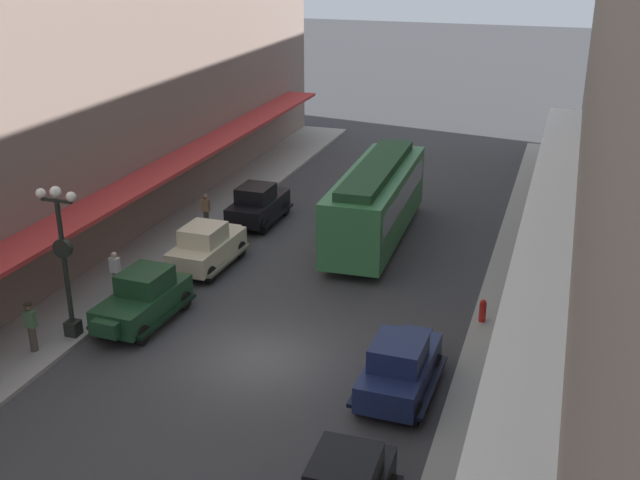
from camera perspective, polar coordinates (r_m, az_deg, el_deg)
ground_plane at (r=25.02m, az=-4.34°, el=-8.67°), size 200.00×200.00×0.00m
sidewalk_left at (r=28.42m, az=-18.55°, el=-5.74°), size 3.00×60.00×0.15m
sidewalk_right at (r=23.51m, az=13.17°, el=-11.19°), size 3.00×60.00×0.15m
parked_car_0 at (r=36.09m, az=-4.57°, el=2.70°), size 2.17×4.27×1.84m
parked_car_2 at (r=22.86m, az=5.86°, el=-9.12°), size 2.22×4.29×1.84m
parked_car_3 at (r=31.43m, az=-8.31°, el=-0.38°), size 2.24×4.30×1.84m
parked_car_4 at (r=27.44m, az=-12.84°, el=-4.09°), size 2.31×4.32×1.84m
streetcar at (r=33.62m, az=4.12°, el=3.01°), size 2.76×9.66×3.46m
lamp_post_with_clock at (r=26.11m, az=-18.25°, el=-1.11°), size 1.42×0.44×5.16m
fire_hydrant at (r=27.26m, az=11.82°, el=-5.06°), size 0.24×0.24×0.82m
pedestrian_0 at (r=29.51m, az=-14.74°, el=-2.29°), size 0.36×0.24×1.64m
pedestrian_1 at (r=35.16m, az=-8.36°, el=2.10°), size 0.36×0.24×1.64m
pedestrian_2 at (r=26.32m, az=-20.39°, el=-5.95°), size 0.36×0.28×1.67m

